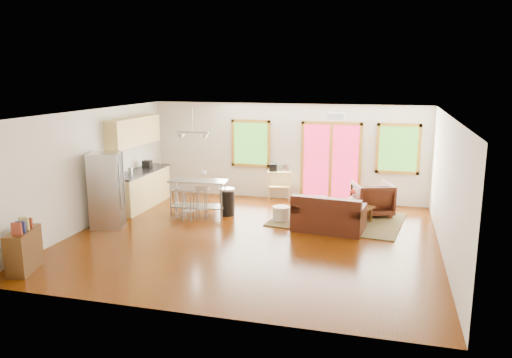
% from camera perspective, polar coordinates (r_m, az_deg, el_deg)
% --- Properties ---
extents(floor, '(7.50, 7.00, 0.02)m').
position_cam_1_polar(floor, '(10.54, -0.43, -6.78)').
color(floor, '#3A1701').
rests_on(floor, ground).
extents(ceiling, '(7.50, 7.00, 0.02)m').
position_cam_1_polar(ceiling, '(10.01, -0.45, 7.58)').
color(ceiling, white).
rests_on(ceiling, ground).
extents(back_wall, '(7.50, 0.02, 2.60)m').
position_cam_1_polar(back_wall, '(13.55, 3.53, 3.12)').
color(back_wall, silver).
rests_on(back_wall, ground).
extents(left_wall, '(0.02, 7.00, 2.60)m').
position_cam_1_polar(left_wall, '(11.75, -18.40, 1.17)').
color(left_wall, silver).
rests_on(left_wall, ground).
extents(right_wall, '(0.02, 7.00, 2.60)m').
position_cam_1_polar(right_wall, '(9.90, 21.04, -0.95)').
color(right_wall, silver).
rests_on(right_wall, ground).
extents(front_wall, '(7.50, 0.02, 2.60)m').
position_cam_1_polar(front_wall, '(6.98, -8.19, -5.44)').
color(front_wall, silver).
rests_on(front_wall, ground).
extents(window_left, '(1.10, 0.05, 1.30)m').
position_cam_1_polar(window_left, '(13.71, -0.61, 4.09)').
color(window_left, '#285317').
rests_on(window_left, back_wall).
extents(french_doors, '(1.60, 0.05, 2.10)m').
position_cam_1_polar(french_doors, '(13.35, 8.53, 2.01)').
color(french_doors, '#AC1835').
rests_on(french_doors, back_wall).
extents(window_right, '(1.10, 0.05, 1.30)m').
position_cam_1_polar(window_right, '(13.21, 15.94, 3.33)').
color(window_right, '#285317').
rests_on(window_right, back_wall).
extents(rug, '(3.16, 2.59, 0.03)m').
position_cam_1_polar(rug, '(11.91, 9.31, -4.59)').
color(rug, '#365130').
rests_on(rug, floor).
extents(loveseat, '(1.60, 1.03, 0.81)m').
position_cam_1_polar(loveseat, '(11.02, 8.27, -4.28)').
color(loveseat, black).
rests_on(loveseat, floor).
extents(coffee_table, '(1.15, 0.94, 0.40)m').
position_cam_1_polar(coffee_table, '(11.74, 10.67, -3.22)').
color(coffee_table, '#3A220A').
rests_on(coffee_table, floor).
extents(armchair, '(1.10, 1.07, 0.90)m').
position_cam_1_polar(armchair, '(12.38, 13.15, -2.04)').
color(armchair, black).
rests_on(armchair, floor).
extents(ottoman, '(0.69, 0.69, 0.39)m').
position_cam_1_polar(ottoman, '(12.33, 6.74, -3.07)').
color(ottoman, black).
rests_on(ottoman, floor).
extents(pouf, '(0.45, 0.45, 0.35)m').
position_cam_1_polar(pouf, '(11.66, 2.88, -3.99)').
color(pouf, beige).
rests_on(pouf, floor).
extents(vase, '(0.24, 0.24, 0.32)m').
position_cam_1_polar(vase, '(11.96, 10.97, -2.10)').
color(vase, silver).
rests_on(vase, coffee_table).
extents(book, '(0.20, 0.04, 0.27)m').
position_cam_1_polar(book, '(11.66, 11.34, -2.37)').
color(book, maroon).
rests_on(book, coffee_table).
extents(cabinets, '(0.64, 2.24, 2.30)m').
position_cam_1_polar(cabinets, '(13.11, -13.24, 0.87)').
color(cabinets, tan).
rests_on(cabinets, floor).
extents(refrigerator, '(0.84, 0.82, 1.68)m').
position_cam_1_polar(refrigerator, '(11.58, -16.66, -1.21)').
color(refrigerator, '#B7BABC').
rests_on(refrigerator, floor).
extents(island, '(1.42, 0.69, 0.87)m').
position_cam_1_polar(island, '(12.10, -6.64, -1.39)').
color(island, '#B7BABC').
rests_on(island, floor).
extents(cup, '(0.14, 0.12, 0.13)m').
position_cam_1_polar(cup, '(12.26, -5.98, 0.78)').
color(cup, white).
rests_on(cup, island).
extents(bar_stool_a, '(0.33, 0.33, 0.66)m').
position_cam_1_polar(bar_stool_a, '(12.23, -8.76, -1.82)').
color(bar_stool_a, '#B7BABC').
rests_on(bar_stool_a, floor).
extents(bar_stool_b, '(0.36, 0.36, 0.76)m').
position_cam_1_polar(bar_stool_b, '(11.71, -7.77, -2.04)').
color(bar_stool_b, '#B7BABC').
rests_on(bar_stool_b, floor).
extents(bar_stool_c, '(0.40, 0.40, 0.74)m').
position_cam_1_polar(bar_stool_c, '(11.89, -6.23, -1.86)').
color(bar_stool_c, '#B7BABC').
rests_on(bar_stool_c, floor).
extents(trash_can, '(0.44, 0.44, 0.67)m').
position_cam_1_polar(trash_can, '(12.11, -3.30, -2.59)').
color(trash_can, black).
rests_on(trash_can, floor).
extents(kitchen_cart, '(0.73, 0.56, 0.99)m').
position_cam_1_polar(kitchen_cart, '(13.54, 2.59, 0.45)').
color(kitchen_cart, tan).
rests_on(kitchen_cart, floor).
extents(bookshelf, '(0.54, 0.88, 0.97)m').
position_cam_1_polar(bookshelf, '(9.60, -25.00, -7.35)').
color(bookshelf, '#3A220A').
rests_on(bookshelf, floor).
extents(ceiling_flush, '(0.35, 0.35, 0.12)m').
position_cam_1_polar(ceiling_flush, '(10.31, 9.13, 7.11)').
color(ceiling_flush, white).
rests_on(ceiling_flush, ceiling).
extents(pendant_light, '(0.80, 0.18, 0.79)m').
position_cam_1_polar(pendant_light, '(12.11, -7.25, 4.85)').
color(pendant_light, gray).
rests_on(pendant_light, ceiling).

